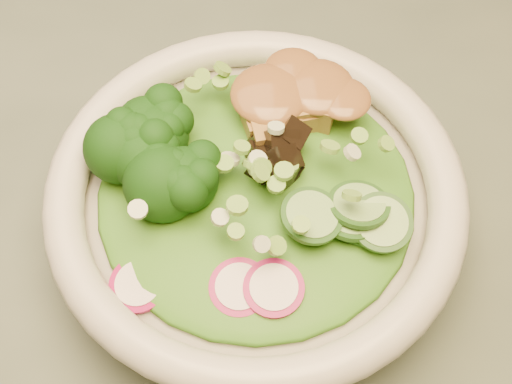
{
  "coord_description": "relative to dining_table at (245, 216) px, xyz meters",
  "views": [
    {
      "loc": [
        0.01,
        -0.32,
        1.2
      ],
      "look_at": [
        0.01,
        -0.08,
        0.81
      ],
      "focal_mm": 50.0,
      "sensor_mm": 36.0,
      "label": 1
    }
  ],
  "objects": [
    {
      "name": "mushroom_heap",
      "position": [
        0.01,
        -0.07,
        0.19
      ],
      "size": [
        0.09,
        0.09,
        0.04
      ],
      "primitive_type": null,
      "rotation": [
        0.0,
        0.0,
        -0.29
      ],
      "color": "black",
      "rests_on": "salad_bowl"
    },
    {
      "name": "dining_table",
      "position": [
        0.0,
        0.0,
        0.0
      ],
      "size": [
        1.2,
        0.8,
        0.75
      ],
      "color": "black",
      "rests_on": "ground"
    },
    {
      "name": "lettuce_bed",
      "position": [
        0.01,
        -0.08,
        0.18
      ],
      "size": [
        0.21,
        0.21,
        0.02
      ],
      "primitive_type": "ellipsoid",
      "color": "#2E6715",
      "rests_on": "salad_bowl"
    },
    {
      "name": "broccoli_florets",
      "position": [
        -0.05,
        -0.06,
        0.19
      ],
      "size": [
        0.1,
        0.09,
        0.04
      ],
      "primitive_type": null,
      "rotation": [
        0.0,
        0.0,
        -0.29
      ],
      "color": "black",
      "rests_on": "salad_bowl"
    },
    {
      "name": "tofu_cubes",
      "position": [
        0.03,
        -0.02,
        0.19
      ],
      "size": [
        0.11,
        0.08,
        0.04
      ],
      "primitive_type": null,
      "rotation": [
        0.0,
        0.0,
        -0.29
      ],
      "color": "olive",
      "rests_on": "salad_bowl"
    },
    {
      "name": "peanut_sauce",
      "position": [
        0.03,
        -0.02,
        0.2
      ],
      "size": [
        0.07,
        0.06,
        0.02
      ],
      "primitive_type": "ellipsoid",
      "color": "brown",
      "rests_on": "tofu_cubes"
    },
    {
      "name": "scallion_garnish",
      "position": [
        0.01,
        -0.08,
        0.2
      ],
      "size": [
        0.2,
        0.2,
        0.02
      ],
      "primitive_type": null,
      "color": "#6FA63A",
      "rests_on": "salad_bowl"
    },
    {
      "name": "cucumber_slices",
      "position": [
        0.07,
        -0.1,
        0.19
      ],
      "size": [
        0.09,
        0.09,
        0.04
      ],
      "primitive_type": null,
      "rotation": [
        0.0,
        0.0,
        -0.29
      ],
      "color": "#86B966",
      "rests_on": "salad_bowl"
    },
    {
      "name": "radish_slices",
      "position": [
        -0.01,
        -0.15,
        0.18
      ],
      "size": [
        0.12,
        0.07,
        0.02
      ],
      "primitive_type": null,
      "rotation": [
        0.0,
        0.0,
        -0.29
      ],
      "color": "#930B49",
      "rests_on": "salad_bowl"
    },
    {
      "name": "salad_bowl",
      "position": [
        0.01,
        -0.08,
        0.15
      ],
      "size": [
        0.27,
        0.27,
        0.07
      ],
      "rotation": [
        0.0,
        0.0,
        -0.29
      ],
      "color": "beige",
      "rests_on": "dining_table"
    }
  ]
}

